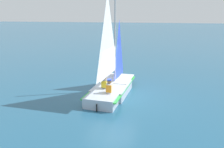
{
  "coord_description": "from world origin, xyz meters",
  "views": [
    {
      "loc": [
        -3.43,
        10.5,
        4.03
      ],
      "look_at": [
        0.0,
        0.0,
        1.09
      ],
      "focal_mm": 35.0,
      "sensor_mm": 36.0,
      "label": 1
    }
  ],
  "objects": [
    {
      "name": "sailor_helm",
      "position": [
        0.18,
        0.62,
        0.63
      ],
      "size": [
        0.31,
        0.35,
        1.16
      ],
      "rotation": [
        0.0,
        0.0,
        4.74
      ],
      "color": "black",
      "rests_on": "ground_plane"
    },
    {
      "name": "sailboat_main",
      "position": [
        -0.0,
        0.06,
        0.7
      ],
      "size": [
        1.81,
        4.73,
        5.23
      ],
      "rotation": [
        0.0,
        0.0,
        4.74
      ],
      "color": "#B2BCCC",
      "rests_on": "ground_plane"
    },
    {
      "name": "ground_plane",
      "position": [
        0.0,
        0.0,
        0.0
      ],
      "size": [
        260.0,
        260.0,
        0.0
      ],
      "primitive_type": "plane",
      "color": "#235675"
    },
    {
      "name": "sailor_crew",
      "position": [
        -0.27,
        1.21,
        0.63
      ],
      "size": [
        0.31,
        0.35,
        1.16
      ],
      "rotation": [
        0.0,
        0.0,
        4.74
      ],
      "color": "black",
      "rests_on": "ground_plane"
    }
  ]
}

